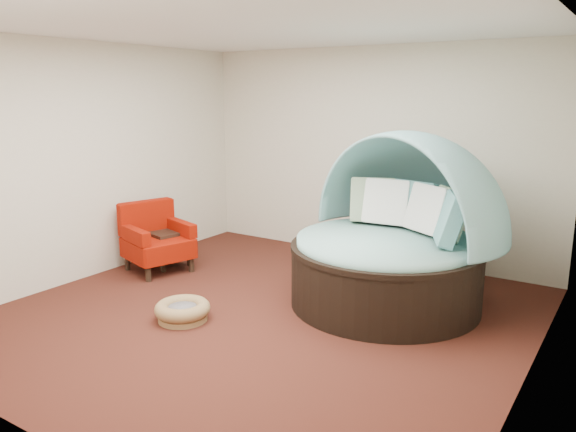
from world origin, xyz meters
The scene contains 10 objects.
floor centered at (0.00, 0.00, 0.00)m, with size 5.00×5.00×0.00m, color #471C14.
wall_back centered at (0.00, 2.50, 1.40)m, with size 5.00×5.00×0.00m, color beige.
wall_front centered at (0.00, -2.50, 1.40)m, with size 5.00×5.00×0.00m, color beige.
wall_left centered at (-2.50, 0.00, 1.40)m, with size 5.00×5.00×0.00m, color beige.
wall_right centered at (2.50, 0.00, 1.40)m, with size 5.00×5.00×0.00m, color beige.
ceiling centered at (0.00, 0.00, 2.80)m, with size 5.00×5.00×0.00m, color white.
canopy_daybed centered at (0.96, 1.05, 0.85)m, with size 2.62×2.58×1.84m.
pet_basket centered at (-0.58, -0.55, 0.10)m, with size 0.67×0.67×0.19m.
red_armchair centered at (-1.98, 0.46, 0.40)m, with size 0.92×0.92×0.86m.
side_table centered at (-2.00, 0.68, 0.30)m, with size 0.59×0.59×0.47m.
Camera 1 is at (3.13, -4.35, 2.22)m, focal length 35.00 mm.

